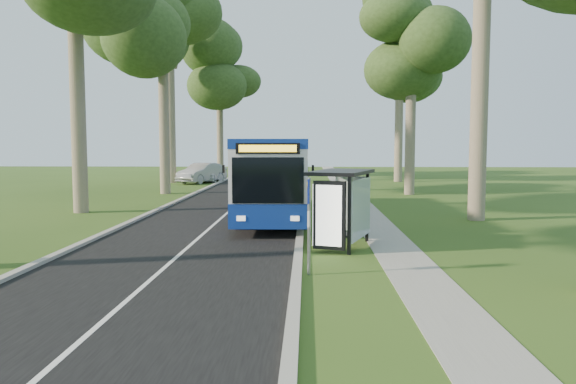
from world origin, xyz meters
The scene contains 17 objects.
ground centered at (0.00, 0.00, 0.00)m, with size 120.00×120.00×0.00m, color #304D18.
road centered at (-3.50, 10.00, 0.01)m, with size 7.00×100.00×0.02m, color black.
kerb_east centered at (0.00, 10.00, 0.06)m, with size 0.25×100.00×0.12m, color #9E9B93.
kerb_west centered at (-7.00, 10.00, 0.06)m, with size 0.25×100.00×0.12m, color #9E9B93.
centre_line centered at (-3.50, 10.00, 0.02)m, with size 0.12×100.00×0.01m, color white.
footpath centered at (3.00, 10.00, 0.01)m, with size 1.50×100.00×0.02m, color gray.
bus centered at (-1.25, 7.08, 1.78)m, with size 3.08×13.02×3.43m.
bus_stop_sign centered at (0.30, -4.31, 1.53)m, with size 0.10×0.34×2.45m.
bus_shelter centered at (1.47, -0.81, 1.71)m, with size 2.36×3.17×2.43m.
litter_bin centered at (1.61, 2.08, 0.49)m, with size 0.55×0.55×0.96m.
car_white centered at (-8.21, 29.38, 0.73)m, with size 1.71×4.26×1.45m, color white.
car_silver centered at (-8.44, 27.77, 0.83)m, with size 1.75×5.02×1.65m, color #9E9FA5.
tree_west_c centered at (-9.00, 18.00, 10.78)m, with size 5.20×5.20×14.55m.
tree_west_d centered at (-11.00, 28.00, 13.24)m, with size 5.20×5.20×17.91m.
tree_west_e centered at (-8.50, 38.00, 10.49)m, with size 5.20×5.20×14.15m.
tree_east_c centered at (6.80, 18.00, 10.20)m, with size 5.20×5.20×13.75m.
tree_east_d centered at (8.00, 30.00, 11.59)m, with size 5.20×5.20×15.66m.
Camera 1 is at (0.26, -18.13, 3.29)m, focal length 35.00 mm.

